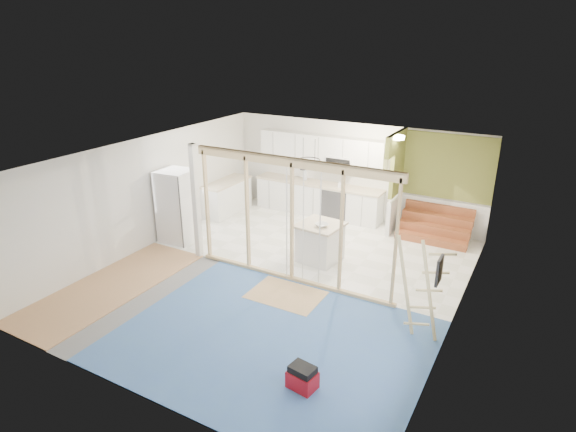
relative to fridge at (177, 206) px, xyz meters
The scene contains 17 objects.
room 3.13m from the fridge, ahead, with size 7.01×8.01×2.61m.
floor_overlays 3.28m from the fridge, ahead, with size 7.00×8.00×0.03m.
stud_frame 2.94m from the fridge, ahead, with size 4.66×0.14×2.60m.
base_cabinets 3.28m from the fridge, 63.38° to the left, with size 4.45×2.24×0.93m.
upper_cabinets 4.14m from the fridge, 56.50° to the left, with size 3.60×0.41×0.85m.
green_partition 6.04m from the fridge, 32.11° to the left, with size 2.25×1.51×2.60m.
pot_rack 3.31m from the fridge, 27.56° to the left, with size 0.52×0.52×0.72m.
sheathing_panel 7.00m from the fridge, 20.52° to the right, with size 0.02×4.00×2.60m, color tan.
electrical_panel 6.80m from the fridge, 15.89° to the right, with size 0.04×0.30×0.40m, color #3C3C41.
ceiling_light 5.40m from the fridge, 29.72° to the left, with size 0.32×0.32×0.08m, color #FFEABF.
fridge is the anchor object (origin of this frame).
island 3.56m from the fridge, 10.60° to the left, with size 0.99×0.99×0.89m.
bowl 3.60m from the fridge, ahead, with size 0.27×0.27×0.07m, color silver.
soap_bottle_a 3.75m from the fridge, 62.67° to the left, with size 0.13×0.13×0.33m, color silver.
soap_bottle_b 4.24m from the fridge, 47.99° to the left, with size 0.09×0.09×0.20m, color silver.
toolbox 6.02m from the fridge, 32.37° to the right, with size 0.44×0.36×0.38m.
ladder 6.23m from the fridge, 10.64° to the right, with size 0.94×0.06×1.75m.
Camera 1 is at (4.51, -7.71, 4.78)m, focal length 30.00 mm.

